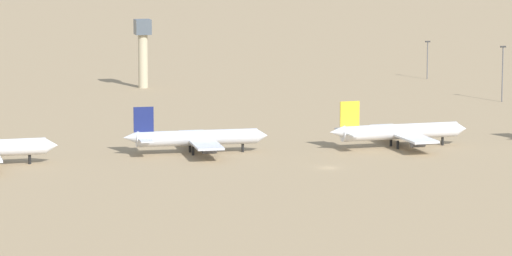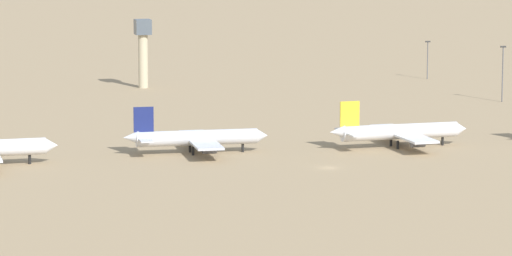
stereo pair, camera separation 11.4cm
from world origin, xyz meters
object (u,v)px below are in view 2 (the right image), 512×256
at_px(control_tower, 143,47).
at_px(light_pole_west, 428,57).
at_px(light_pole_mid, 503,70).
at_px(parked_jet_navy_2, 196,138).
at_px(parked_jet_yellow_3, 398,132).

bearing_deg(control_tower, light_pole_west, -0.81).
relative_size(control_tower, light_pole_mid, 1.32).
height_order(parked_jet_navy_2, light_pole_mid, light_pole_mid).
height_order(parked_jet_navy_2, light_pole_west, light_pole_west).
bearing_deg(light_pole_west, parked_jet_navy_2, -130.83).
bearing_deg(parked_jet_yellow_3, light_pole_west, 64.32).
height_order(control_tower, light_pole_west, control_tower).
bearing_deg(parked_jet_yellow_3, light_pole_mid, 48.89).
xyz_separation_m(control_tower, light_pole_west, (101.27, -1.43, -5.90)).
height_order(parked_jet_yellow_3, light_pole_mid, light_pole_mid).
distance_m(parked_jet_yellow_3, light_pole_west, 151.66).
relative_size(parked_jet_navy_2, control_tower, 1.55).
distance_m(control_tower, light_pole_west, 101.46).
bearing_deg(parked_jet_navy_2, parked_jet_yellow_3, -1.23).
distance_m(parked_jet_navy_2, light_pole_mid, 132.60).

